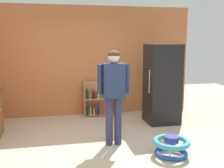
# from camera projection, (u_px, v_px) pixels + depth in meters

# --- Properties ---
(ground_plane) EXTENTS (12.00, 12.00, 0.00)m
(ground_plane) POSITION_uv_depth(u_px,v_px,m) (107.00, 149.00, 4.57)
(ground_plane) COLOR #C5B399
(ground_plane) RESTS_ON ground
(back_wall) EXTENTS (5.20, 0.06, 2.70)m
(back_wall) POSITION_uv_depth(u_px,v_px,m) (89.00, 61.00, 6.60)
(back_wall) COLOR #C26F41
(back_wall) RESTS_ON ground
(refrigerator) EXTENTS (0.73, 0.68, 1.78)m
(refrigerator) POSITION_uv_depth(u_px,v_px,m) (162.00, 84.00, 5.98)
(refrigerator) COLOR black
(refrigerator) RESTS_ON ground
(bookshelf) EXTENTS (0.80, 0.28, 0.85)m
(bookshelf) POSITION_uv_depth(u_px,v_px,m) (97.00, 101.00, 6.62)
(bookshelf) COLOR tan
(bookshelf) RESTS_ON ground
(standing_person) EXTENTS (0.57, 0.22, 1.69)m
(standing_person) POSITION_uv_depth(u_px,v_px,m) (114.00, 89.00, 4.63)
(standing_person) COLOR navy
(standing_person) RESTS_ON ground
(baby_walker) EXTENTS (0.60, 0.60, 0.32)m
(baby_walker) POSITION_uv_depth(u_px,v_px,m) (171.00, 146.00, 4.33)
(baby_walker) COLOR blue
(baby_walker) RESTS_ON ground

